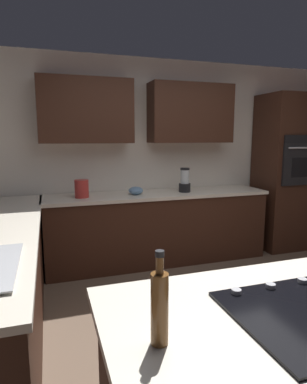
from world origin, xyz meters
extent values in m
plane|color=brown|center=(0.00, 0.00, 0.00)|extent=(14.00, 14.00, 0.00)
cube|color=silver|center=(0.00, -2.10, 1.30)|extent=(6.00, 0.10, 2.60)
cube|color=#381E14|center=(-0.40, -1.88, 1.90)|extent=(1.10, 0.34, 0.75)
cube|color=#381E14|center=(0.95, -1.88, 1.90)|extent=(1.10, 0.34, 0.75)
cube|color=#381E14|center=(0.10, -1.72, 0.43)|extent=(2.80, 0.60, 0.86)
cube|color=silver|center=(0.10, -1.72, 0.88)|extent=(2.84, 0.64, 0.04)
cube|color=#381E14|center=(1.82, -0.55, 0.43)|extent=(0.60, 2.90, 0.86)
cube|color=#381E14|center=(-1.85, -1.72, 1.09)|extent=(0.80, 0.60, 2.18)
cube|color=black|center=(-1.85, -1.41, 1.24)|extent=(0.66, 0.03, 0.56)
cube|color=black|center=(-1.85, -1.39, 1.20)|extent=(0.40, 0.01, 0.26)
cube|color=black|center=(-1.85, -1.41, 1.57)|extent=(0.66, 0.02, 0.11)
cylinder|color=silver|center=(-1.85, -1.37, 1.46)|extent=(0.56, 0.02, 0.02)
cylinder|color=#B2B2B7|center=(0.28, 0.97, 0.92)|extent=(0.04, 0.04, 0.02)
cylinder|color=#B2B2B7|center=(0.46, 0.97, 0.92)|extent=(0.04, 0.04, 0.02)
cylinder|color=#B2B2B7|center=(0.64, 0.97, 0.92)|extent=(0.04, 0.04, 0.02)
cylinder|color=black|center=(-0.25, -1.69, 0.96)|extent=(0.15, 0.15, 0.11)
cylinder|color=silver|center=(-0.25, -1.69, 1.10)|extent=(0.11, 0.11, 0.17)
cylinder|color=black|center=(-0.25, -1.69, 1.20)|extent=(0.12, 0.12, 0.03)
ellipsoid|color=#668CB2|center=(0.40, -1.69, 0.95)|extent=(0.18, 0.18, 0.10)
cylinder|color=red|center=(1.05, -1.69, 1.00)|extent=(0.16, 0.16, 0.21)
cylinder|color=brown|center=(1.08, 1.19, 1.03)|extent=(0.06, 0.06, 0.25)
cylinder|color=brown|center=(1.08, 1.19, 1.18)|extent=(0.03, 0.03, 0.06)
cylinder|color=black|center=(1.08, 1.19, 1.22)|extent=(0.03, 0.03, 0.02)
camera|label=1|loc=(1.41, 2.15, 1.60)|focal=30.70mm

